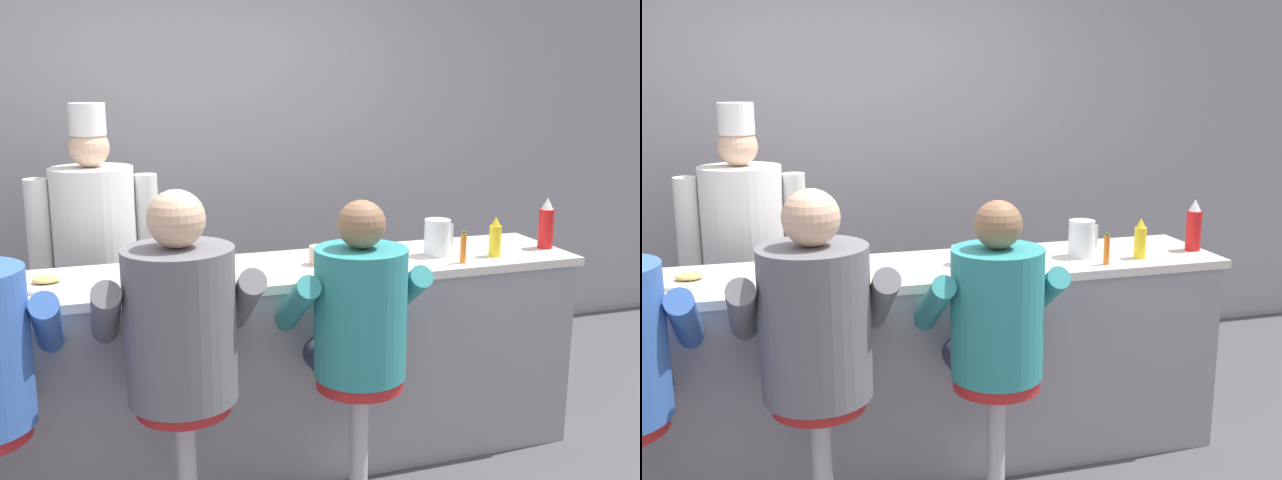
{
  "view_description": "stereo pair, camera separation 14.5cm",
  "coord_description": "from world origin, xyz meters",
  "views": [
    {
      "loc": [
        -0.77,
        -2.95,
        1.87
      ],
      "look_at": [
        0.3,
        0.27,
        1.1
      ],
      "focal_mm": 42.0,
      "sensor_mm": 36.0,
      "label": 1
    },
    {
      "loc": [
        -0.63,
        -2.99,
        1.87
      ],
      "look_at": [
        0.3,
        0.27,
        1.1
      ],
      "focal_mm": 42.0,
      "sensor_mm": 36.0,
      "label": 2
    }
  ],
  "objects": [
    {
      "name": "wall_back",
      "position": [
        0.0,
        1.76,
        1.35
      ],
      "size": [
        10.0,
        0.06,
        2.7
      ],
      "color": "#99999E",
      "rests_on": "ground_plane"
    },
    {
      "name": "water_pitcher_clear",
      "position": [
        0.91,
        0.27,
        1.07
      ],
      "size": [
        0.15,
        0.13,
        0.18
      ],
      "color": "silver",
      "rests_on": "diner_counter"
    },
    {
      "name": "ketchup_bottle_red",
      "position": [
        1.51,
        0.24,
        1.1
      ],
      "size": [
        0.08,
        0.08,
        0.26
      ],
      "color": "red",
      "rests_on": "diner_counter"
    },
    {
      "name": "diner_counter",
      "position": [
        0.0,
        0.3,
        0.49
      ],
      "size": [
        3.15,
        0.61,
        0.98
      ],
      "color": "gray",
      "rests_on": "ground_plane"
    },
    {
      "name": "hot_sauce_bottle_orange",
      "position": [
        0.96,
        0.1,
        1.05
      ],
      "size": [
        0.03,
        0.03,
        0.15
      ],
      "color": "orange",
      "rests_on": "diner_counter"
    },
    {
      "name": "coffee_mug_tan",
      "position": [
        0.31,
        0.29,
        1.02
      ],
      "size": [
        0.14,
        0.1,
        0.09
      ],
      "color": "beige",
      "rests_on": "diner_counter"
    },
    {
      "name": "diner_seated_grey",
      "position": [
        -0.42,
        -0.22,
        0.89
      ],
      "size": [
        0.64,
        0.63,
        1.45
      ],
      "color": "#B2B5BA",
      "rests_on": "ground_plane"
    },
    {
      "name": "cook_in_whites_near",
      "position": [
        -0.68,
        1.06,
        0.94
      ],
      "size": [
        0.67,
        0.43,
        1.71
      ],
      "color": "#232328",
      "rests_on": "ground_plane"
    },
    {
      "name": "mustard_bottle_yellow",
      "position": [
        1.17,
        0.16,
        1.07
      ],
      "size": [
        0.06,
        0.06,
        0.2
      ],
      "color": "yellow",
      "rests_on": "diner_counter"
    },
    {
      "name": "breakfast_plate",
      "position": [
        -0.91,
        0.29,
        0.99
      ],
      "size": [
        0.26,
        0.26,
        0.05
      ],
      "color": "white",
      "rests_on": "diner_counter"
    },
    {
      "name": "coffee_mug_white",
      "position": [
        0.46,
        0.11,
        1.03
      ],
      "size": [
        0.13,
        0.08,
        0.1
      ],
      "color": "white",
      "rests_on": "diner_counter"
    },
    {
      "name": "cereal_bowl",
      "position": [
        -0.29,
        0.24,
        1.0
      ],
      "size": [
        0.14,
        0.14,
        0.05
      ],
      "color": "#B24C47",
      "rests_on": "diner_counter"
    },
    {
      "name": "diner_seated_teal",
      "position": [
        0.3,
        -0.22,
        0.85
      ],
      "size": [
        0.58,
        0.57,
        1.37
      ],
      "color": "#B2B5BA",
      "rests_on": "ground_plane"
    }
  ]
}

